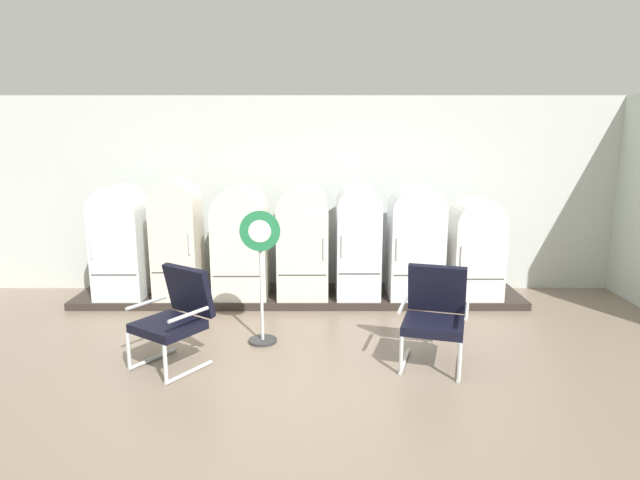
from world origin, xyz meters
The scene contains 13 objects.
ground centered at (0.00, 0.00, -0.03)m, with size 12.00×10.00×0.05m, color #7E6C5B.
back_wall centered at (0.00, 3.66, 1.42)m, with size 11.76×0.12×2.82m.
display_plinth centered at (0.00, 3.02, 0.05)m, with size 6.16×0.95×0.10m, color #322924.
refrigerator_0 centered at (-2.41, 2.90, 0.91)m, with size 0.65×0.64×1.52m.
refrigerator_1 centered at (-1.63, 2.90, 0.95)m, with size 0.59×0.64×1.59m.
refrigerator_2 centered at (-0.78, 2.92, 0.89)m, with size 0.72×0.70×1.50m.
refrigerator_3 centered at (0.06, 2.93, 0.91)m, with size 0.68×0.71×1.53m.
refrigerator_4 centered at (0.81, 2.94, 0.92)m, with size 0.58×0.72×1.54m.
refrigerator_5 centered at (1.58, 2.89, 0.91)m, with size 0.71×0.63×1.54m.
refrigerator_6 centered at (2.40, 2.89, 0.81)m, with size 0.67×0.64×1.36m.
armchair_left centered at (-1.16, 0.94, 0.54)m, with size 0.86×0.89×0.99m.
armchair_right centered at (1.45, 0.98, 0.54)m, with size 0.77×0.81×0.99m.
sign_stand centered at (-0.36, 1.50, 0.72)m, with size 0.44×0.32×1.50m.
Camera 1 is at (0.29, -4.14, 2.34)m, focal length 29.93 mm.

